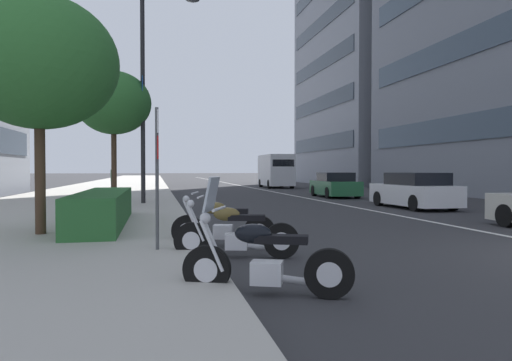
# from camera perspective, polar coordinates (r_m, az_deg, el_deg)

# --- Properties ---
(sidewalk_right_plaza) EXTENTS (160.00, 8.55, 0.15)m
(sidewalk_right_plaza) POSITION_cam_1_polar(r_m,az_deg,el_deg) (36.27, -17.25, -1.06)
(sidewalk_right_plaza) COLOR #B2ADA3
(sidewalk_right_plaza) RESTS_ON ground
(lane_centre_stripe) EXTENTS (110.00, 0.16, 0.01)m
(lane_centre_stripe) POSITION_cam_1_polar(r_m,az_deg,el_deg) (41.88, -1.00, -0.79)
(lane_centre_stripe) COLOR silver
(lane_centre_stripe) RESTS_ON ground
(motorcycle_nearest_camera) EXTENTS (0.95, 2.01, 1.46)m
(motorcycle_nearest_camera) POSITION_cam_1_polar(r_m,az_deg,el_deg) (5.86, 0.87, -9.66)
(motorcycle_nearest_camera) COLOR black
(motorcycle_nearest_camera) RESTS_ON ground
(motorcycle_second_in_row) EXTENTS (0.78, 2.15, 1.09)m
(motorcycle_second_in_row) POSITION_cam_1_polar(r_m,az_deg,el_deg) (8.29, -2.55, -6.55)
(motorcycle_second_in_row) COLOR black
(motorcycle_second_in_row) RESTS_ON ground
(motorcycle_far_end_row) EXTENTS (0.79, 2.04, 1.09)m
(motorcycle_far_end_row) POSITION_cam_1_polar(r_m,az_deg,el_deg) (9.53, -4.13, -5.50)
(motorcycle_far_end_row) COLOR black
(motorcycle_far_end_row) RESTS_ON ground
(car_mid_block_traffic) EXTENTS (4.24, 1.88, 1.42)m
(car_mid_block_traffic) POSITION_cam_1_polar(r_m,az_deg,el_deg) (19.92, 18.55, -1.23)
(car_mid_block_traffic) COLOR silver
(car_mid_block_traffic) RESTS_ON ground
(car_following_behind) EXTENTS (4.21, 1.99, 1.38)m
(car_following_behind) POSITION_cam_1_polar(r_m,az_deg,el_deg) (26.88, 9.49, -0.61)
(car_following_behind) COLOR #236038
(car_following_behind) RESTS_ON ground
(delivery_van_ahead) EXTENTS (5.23, 2.22, 2.79)m
(delivery_van_ahead) POSITION_cam_1_polar(r_m,az_deg,el_deg) (40.21, 2.40, 1.24)
(delivery_van_ahead) COLOR silver
(delivery_van_ahead) RESTS_ON ground
(parking_sign_by_curb) EXTENTS (0.32, 0.06, 2.48)m
(parking_sign_by_curb) POSITION_cam_1_polar(r_m,az_deg,el_deg) (8.40, -11.82, 2.34)
(parking_sign_by_curb) COLOR #47494C
(parking_sign_by_curb) RESTS_ON sidewalk_right_plaza
(street_lamp_with_banners) EXTENTS (1.26, 2.46, 8.77)m
(street_lamp_with_banners) POSITION_cam_1_polar(r_m,az_deg,el_deg) (20.60, -12.58, 11.92)
(street_lamp_with_banners) COLOR #232326
(street_lamp_with_banners) RESTS_ON sidewalk_right_plaza
(clipped_hedge_bed) EXTENTS (5.98, 1.10, 0.83)m
(clipped_hedge_bed) POSITION_cam_1_polar(r_m,az_deg,el_deg) (12.61, -17.97, -3.19)
(clipped_hedge_bed) COLOR #28602D
(clipped_hedge_bed) RESTS_ON sidewalk_right_plaza
(street_tree_near_plaza_corner) EXTENTS (3.37, 3.37, 5.13)m
(street_tree_near_plaza_corner) POSITION_cam_1_polar(r_m,az_deg,el_deg) (11.47, -24.72, 12.74)
(street_tree_near_plaza_corner) COLOR #473323
(street_tree_near_plaza_corner) RESTS_ON sidewalk_right_plaza
(street_tree_by_lamp_post) EXTENTS (3.08, 3.08, 5.48)m
(street_tree_by_lamp_post) POSITION_cam_1_polar(r_m,az_deg,el_deg) (20.72, -16.81, 8.92)
(street_tree_by_lamp_post) COLOR #473323
(street_tree_by_lamp_post) RESTS_ON sidewalk_right_plaza
(pedestrian_on_plaza) EXTENTS (0.44, 0.32, 1.61)m
(pedestrian_on_plaza) POSITION_cam_1_polar(r_m,az_deg,el_deg) (24.83, -16.81, -0.08)
(pedestrian_on_plaza) COLOR #2D2D33
(pedestrian_on_plaza) RESTS_ON sidewalk_right_plaza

